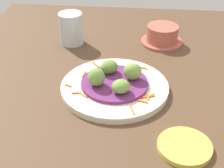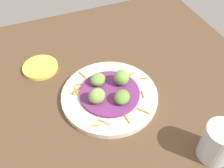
{
  "view_description": "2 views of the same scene",
  "coord_description": "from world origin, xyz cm",
  "px_view_note": "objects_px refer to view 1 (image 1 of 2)",
  "views": [
    {
      "loc": [
        75.29,
        1.25,
        50.07
      ],
      "look_at": [
        7.58,
        -5.57,
        4.95
      ],
      "focal_mm": 51.88,
      "sensor_mm": 36.0,
      "label": 1
    },
    {
      "loc": [
        -40.59,
        12.82,
        60.58
      ],
      "look_at": [
        7.79,
        -6.57,
        5.36
      ],
      "focal_mm": 42.01,
      "sensor_mm": 36.0,
      "label": 2
    }
  ],
  "objects_px": {
    "guac_scoop_center": "(96,77)",
    "water_glass": "(71,28)",
    "guac_scoop_left": "(109,67)",
    "guac_scoop_right": "(121,86)",
    "terracotta_bowl": "(162,35)",
    "main_plate": "(115,87)",
    "guac_scoop_back": "(133,71)",
    "side_plate_small": "(185,147)"
  },
  "relations": [
    {
      "from": "guac_scoop_center",
      "to": "water_glass",
      "type": "bearing_deg",
      "value": -156.4
    },
    {
      "from": "guac_scoop_left",
      "to": "water_glass",
      "type": "relative_size",
      "value": 0.47
    },
    {
      "from": "guac_scoop_left",
      "to": "water_glass",
      "type": "height_order",
      "value": "water_glass"
    },
    {
      "from": "guac_scoop_left",
      "to": "water_glass",
      "type": "distance_m",
      "value": 0.26
    },
    {
      "from": "guac_scoop_right",
      "to": "terracotta_bowl",
      "type": "bearing_deg",
      "value": 161.77
    },
    {
      "from": "main_plate",
      "to": "terracotta_bowl",
      "type": "bearing_deg",
      "value": 156.02
    },
    {
      "from": "terracotta_bowl",
      "to": "guac_scoop_back",
      "type": "bearing_deg",
      "value": -17.39
    },
    {
      "from": "guac_scoop_left",
      "to": "guac_scoop_right",
      "type": "height_order",
      "value": "guac_scoop_left"
    },
    {
      "from": "water_glass",
      "to": "guac_scoop_center",
      "type": "bearing_deg",
      "value": 23.6
    },
    {
      "from": "guac_scoop_left",
      "to": "side_plate_small",
      "type": "xyz_separation_m",
      "value": [
        0.24,
        0.18,
        -0.04
      ]
    },
    {
      "from": "guac_scoop_back",
      "to": "terracotta_bowl",
      "type": "relative_size",
      "value": 0.34
    },
    {
      "from": "main_plate",
      "to": "guac_scoop_left",
      "type": "bearing_deg",
      "value": -156.73
    },
    {
      "from": "main_plate",
      "to": "water_glass",
      "type": "relative_size",
      "value": 2.73
    },
    {
      "from": "guac_scoop_center",
      "to": "main_plate",
      "type": "bearing_deg",
      "value": 113.27
    },
    {
      "from": "guac_scoop_back",
      "to": "main_plate",
      "type": "bearing_deg",
      "value": -66.73
    },
    {
      "from": "main_plate",
      "to": "guac_scoop_left",
      "type": "height_order",
      "value": "guac_scoop_left"
    },
    {
      "from": "water_glass",
      "to": "guac_scoop_back",
      "type": "bearing_deg",
      "value": 41.06
    },
    {
      "from": "side_plate_small",
      "to": "terracotta_bowl",
      "type": "relative_size",
      "value": 0.83
    },
    {
      "from": "guac_scoop_back",
      "to": "water_glass",
      "type": "bearing_deg",
      "value": -138.94
    },
    {
      "from": "guac_scoop_back",
      "to": "water_glass",
      "type": "height_order",
      "value": "water_glass"
    },
    {
      "from": "guac_scoop_left",
      "to": "guac_scoop_back",
      "type": "distance_m",
      "value": 0.07
    },
    {
      "from": "guac_scoop_center",
      "to": "guac_scoop_back",
      "type": "distance_m",
      "value": 0.1
    },
    {
      "from": "main_plate",
      "to": "terracotta_bowl",
      "type": "distance_m",
      "value": 0.32
    },
    {
      "from": "guac_scoop_center",
      "to": "terracotta_bowl",
      "type": "distance_m",
      "value": 0.36
    },
    {
      "from": "side_plate_small",
      "to": "terracotta_bowl",
      "type": "bearing_deg",
      "value": -176.09
    },
    {
      "from": "guac_scoop_back",
      "to": "terracotta_bowl",
      "type": "xyz_separation_m",
      "value": [
        -0.27,
        0.09,
        -0.02
      ]
    },
    {
      "from": "guac_scoop_right",
      "to": "guac_scoop_back",
      "type": "height_order",
      "value": "guac_scoop_back"
    },
    {
      "from": "guac_scoop_left",
      "to": "terracotta_bowl",
      "type": "xyz_separation_m",
      "value": [
        -0.25,
        0.15,
        -0.02
      ]
    },
    {
      "from": "main_plate",
      "to": "water_glass",
      "type": "height_order",
      "value": "water_glass"
    },
    {
      "from": "side_plate_small",
      "to": "terracotta_bowl",
      "type": "distance_m",
      "value": 0.49
    },
    {
      "from": "guac_scoop_center",
      "to": "terracotta_bowl",
      "type": "bearing_deg",
      "value": 150.73
    },
    {
      "from": "main_plate",
      "to": "terracotta_bowl",
      "type": "height_order",
      "value": "terracotta_bowl"
    },
    {
      "from": "guac_scoop_left",
      "to": "water_glass",
      "type": "bearing_deg",
      "value": -145.76
    },
    {
      "from": "guac_scoop_left",
      "to": "guac_scoop_back",
      "type": "relative_size",
      "value": 1.02
    },
    {
      "from": "main_plate",
      "to": "guac_scoop_right",
      "type": "bearing_deg",
      "value": 23.27
    },
    {
      "from": "guac_scoop_left",
      "to": "terracotta_bowl",
      "type": "height_order",
      "value": "same"
    },
    {
      "from": "guac_scoop_back",
      "to": "water_glass",
      "type": "distance_m",
      "value": 0.32
    },
    {
      "from": "terracotta_bowl",
      "to": "water_glass",
      "type": "distance_m",
      "value": 0.3
    },
    {
      "from": "main_plate",
      "to": "guac_scoop_right",
      "type": "height_order",
      "value": "guac_scoop_right"
    },
    {
      "from": "guac_scoop_left",
      "to": "side_plate_small",
      "type": "relative_size",
      "value": 0.42
    },
    {
      "from": "main_plate",
      "to": "guac_scoop_left",
      "type": "distance_m",
      "value": 0.06
    },
    {
      "from": "main_plate",
      "to": "guac_scoop_right",
      "type": "distance_m",
      "value": 0.06
    }
  ]
}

